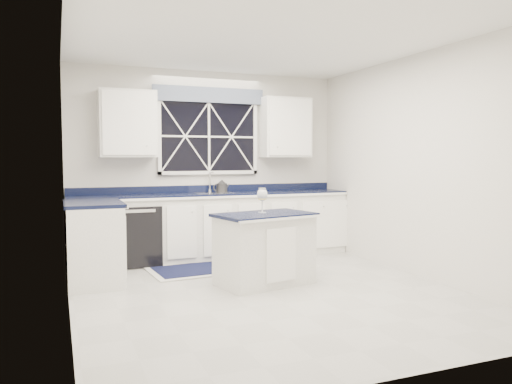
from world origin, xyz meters
name	(u,v)px	position (x,y,z in m)	size (l,w,h in m)	color
ground	(268,292)	(0.00, 0.00, 0.00)	(4.50, 4.50, 0.00)	#A8A8A4
back_wall	(208,164)	(0.00, 2.25, 1.35)	(4.00, 0.10, 2.70)	silver
base_cabinets	(195,230)	(-0.33, 1.78, 0.45)	(3.99, 1.60, 0.90)	silver
countertop	(214,194)	(0.00, 1.95, 0.92)	(3.98, 0.64, 0.04)	black
dishwasher	(136,234)	(-1.10, 1.95, 0.41)	(0.60, 0.58, 0.82)	black
window	(209,131)	(0.00, 2.20, 1.83)	(1.65, 0.09, 1.26)	black
upper_cabinets	(211,126)	(0.00, 2.08, 1.90)	(3.10, 0.34, 0.90)	silver
faucet	(210,181)	(0.00, 2.14, 1.10)	(0.05, 0.20, 0.30)	silver
island	(265,248)	(0.11, 0.35, 0.41)	(1.20, 0.87, 0.81)	silver
rug	(205,269)	(-0.33, 1.30, 0.01)	(1.47, 0.97, 0.02)	beige
kettle	(222,186)	(0.15, 2.06, 1.03)	(0.26, 0.17, 0.18)	#2E2E30
wine_glass	(262,196)	(0.10, 0.41, 1.01)	(0.12, 0.12, 0.29)	silver
soap_bottle	(220,185)	(0.15, 2.17, 1.04)	(0.09, 0.09, 0.20)	silver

